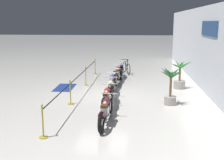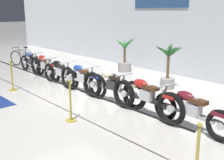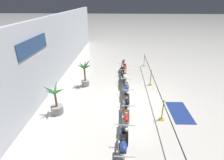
{
  "view_description": "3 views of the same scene",
  "coord_description": "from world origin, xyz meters",
  "px_view_note": "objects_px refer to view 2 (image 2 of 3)",
  "views": [
    {
      "loc": [
        12.99,
        1.65,
        3.43
      ],
      "look_at": [
        1.0,
        0.58,
        0.92
      ],
      "focal_mm": 45.0,
      "sensor_mm": 36.0,
      "label": 1
    },
    {
      "loc": [
        7.32,
        -4.63,
        2.66
      ],
      "look_at": [
        0.66,
        1.19,
        0.46
      ],
      "focal_mm": 45.0,
      "sensor_mm": 36.0,
      "label": 2
    },
    {
      "loc": [
        -8.55,
        0.86,
        5.13
      ],
      "look_at": [
        0.25,
        1.3,
        1.0
      ],
      "focal_mm": 28.0,
      "sensor_mm": 36.0,
      "label": 3
    }
  ],
  "objects_px": {
    "motorcycle_maroon_6": "(190,111)",
    "bicycle": "(23,58)",
    "motorcycle_red_1": "(45,67)",
    "motorcycle_black_2": "(60,73)",
    "stanchion_mid_right": "(71,107)",
    "potted_palm_right_of_row": "(125,58)",
    "motorcycle_cream_4": "(112,87)",
    "potted_palm_left_of_row": "(168,65)",
    "stanchion_far_left": "(16,71)",
    "motorcycle_red_5": "(145,98)",
    "motorcycle_blue_0": "(32,62)",
    "motorcycle_blue_3": "(82,79)",
    "stanchion_mid_left": "(12,80)"
  },
  "relations": [
    {
      "from": "motorcycle_blue_0",
      "to": "motorcycle_cream_4",
      "type": "bearing_deg",
      "value": -1.41
    },
    {
      "from": "motorcycle_blue_3",
      "to": "motorcycle_cream_4",
      "type": "xyz_separation_m",
      "value": [
        1.39,
        0.08,
        -0.0
      ]
    },
    {
      "from": "stanchion_mid_right",
      "to": "potted_palm_right_of_row",
      "type": "bearing_deg",
      "value": 123.57
    },
    {
      "from": "potted_palm_right_of_row",
      "to": "stanchion_mid_left",
      "type": "bearing_deg",
      "value": -93.09
    },
    {
      "from": "motorcycle_red_1",
      "to": "stanchion_far_left",
      "type": "distance_m",
      "value": 2.12
    },
    {
      "from": "motorcycle_blue_0",
      "to": "motorcycle_black_2",
      "type": "xyz_separation_m",
      "value": [
        2.72,
        -0.2,
        0.01
      ]
    },
    {
      "from": "motorcycle_cream_4",
      "to": "stanchion_mid_left",
      "type": "bearing_deg",
      "value": -152.41
    },
    {
      "from": "motorcycle_maroon_6",
      "to": "motorcycle_red_1",
      "type": "bearing_deg",
      "value": -179.44
    },
    {
      "from": "potted_palm_right_of_row",
      "to": "motorcycle_blue_0",
      "type": "bearing_deg",
      "value": -128.75
    },
    {
      "from": "motorcycle_maroon_6",
      "to": "bicycle",
      "type": "relative_size",
      "value": 1.31
    },
    {
      "from": "stanchion_far_left",
      "to": "stanchion_mid_right",
      "type": "distance_m",
      "value": 3.23
    },
    {
      "from": "motorcycle_blue_3",
      "to": "motorcycle_maroon_6",
      "type": "height_order",
      "value": "motorcycle_blue_3"
    },
    {
      "from": "motorcycle_red_5",
      "to": "stanchion_far_left",
      "type": "distance_m",
      "value": 4.49
    },
    {
      "from": "motorcycle_blue_3",
      "to": "stanchion_mid_left",
      "type": "xyz_separation_m",
      "value": [
        -1.82,
        -1.59,
        -0.13
      ]
    },
    {
      "from": "motorcycle_red_5",
      "to": "motorcycle_maroon_6",
      "type": "height_order",
      "value": "motorcycle_red_5"
    },
    {
      "from": "motorcycle_blue_0",
      "to": "bicycle",
      "type": "relative_size",
      "value": 1.24
    },
    {
      "from": "motorcycle_black_2",
      "to": "motorcycle_red_5",
      "type": "distance_m",
      "value": 4.14
    },
    {
      "from": "stanchion_mid_left",
      "to": "stanchion_mid_right",
      "type": "relative_size",
      "value": 1.0
    },
    {
      "from": "motorcycle_red_5",
      "to": "stanchion_mid_right",
      "type": "xyz_separation_m",
      "value": [
        -0.96,
        -1.64,
        -0.13
      ]
    },
    {
      "from": "motorcycle_red_5",
      "to": "stanchion_mid_right",
      "type": "height_order",
      "value": "stanchion_mid_right"
    },
    {
      "from": "potted_palm_left_of_row",
      "to": "stanchion_mid_left",
      "type": "xyz_separation_m",
      "value": [
        -3.29,
        -4.18,
        -0.49
      ]
    },
    {
      "from": "motorcycle_black_2",
      "to": "bicycle",
      "type": "relative_size",
      "value": 1.3
    },
    {
      "from": "motorcycle_blue_0",
      "to": "motorcycle_red_1",
      "type": "bearing_deg",
      "value": -5.28
    },
    {
      "from": "potted_palm_left_of_row",
      "to": "potted_palm_right_of_row",
      "type": "height_order",
      "value": "potted_palm_left_of_row"
    },
    {
      "from": "motorcycle_blue_0",
      "to": "motorcycle_red_5",
      "type": "xyz_separation_m",
      "value": [
        6.86,
        -0.17,
        0.03
      ]
    },
    {
      "from": "stanchion_mid_left",
      "to": "motorcycle_black_2",
      "type": "bearing_deg",
      "value": 75.26
    },
    {
      "from": "motorcycle_cream_4",
      "to": "bicycle",
      "type": "bearing_deg",
      "value": 176.73
    },
    {
      "from": "potted_palm_left_of_row",
      "to": "motorcycle_red_1",
      "type": "bearing_deg",
      "value": -148.93
    },
    {
      "from": "potted_palm_right_of_row",
      "to": "stanchion_mid_right",
      "type": "height_order",
      "value": "potted_palm_right_of_row"
    },
    {
      "from": "motorcycle_red_1",
      "to": "motorcycle_cream_4",
      "type": "height_order",
      "value": "motorcycle_cream_4"
    },
    {
      "from": "potted_palm_right_of_row",
      "to": "stanchion_far_left",
      "type": "distance_m",
      "value": 5.02
    },
    {
      "from": "motorcycle_cream_4",
      "to": "bicycle",
      "type": "xyz_separation_m",
      "value": [
        -7.02,
        0.4,
        -0.09
      ]
    },
    {
      "from": "potted_palm_left_of_row",
      "to": "stanchion_far_left",
      "type": "distance_m",
      "value": 5.09
    },
    {
      "from": "bicycle",
      "to": "stanchion_mid_right",
      "type": "xyz_separation_m",
      "value": [
        7.41,
        -2.08,
        -0.04
      ]
    },
    {
      "from": "motorcycle_blue_3",
      "to": "stanchion_mid_left",
      "type": "bearing_deg",
      "value": -138.79
    },
    {
      "from": "motorcycle_red_1",
      "to": "potted_palm_left_of_row",
      "type": "height_order",
      "value": "potted_palm_left_of_row"
    },
    {
      "from": "motorcycle_black_2",
      "to": "bicycle",
      "type": "xyz_separation_m",
      "value": [
        -4.23,
        0.46,
        -0.07
      ]
    },
    {
      "from": "potted_palm_right_of_row",
      "to": "motorcycle_cream_4",
      "type": "bearing_deg",
      "value": -48.63
    },
    {
      "from": "motorcycle_blue_0",
      "to": "motorcycle_cream_4",
      "type": "height_order",
      "value": "motorcycle_cream_4"
    },
    {
      "from": "motorcycle_cream_4",
      "to": "potted_palm_left_of_row",
      "type": "relative_size",
      "value": 1.45
    },
    {
      "from": "potted_palm_right_of_row",
      "to": "stanchion_mid_left",
      "type": "relative_size",
      "value": 1.51
    },
    {
      "from": "stanchion_mid_right",
      "to": "motorcycle_red_1",
      "type": "bearing_deg",
      "value": 159.37
    },
    {
      "from": "motorcycle_blue_0",
      "to": "potted_palm_left_of_row",
      "type": "xyz_separation_m",
      "value": [
        5.59,
        2.37,
        0.39
      ]
    },
    {
      "from": "bicycle",
      "to": "stanchion_far_left",
      "type": "bearing_deg",
      "value": -26.31
    },
    {
      "from": "motorcycle_blue_3",
      "to": "potted_palm_left_of_row",
      "type": "bearing_deg",
      "value": 60.42
    },
    {
      "from": "motorcycle_maroon_6",
      "to": "bicycle",
      "type": "distance_m",
      "value": 9.65
    },
    {
      "from": "motorcycle_red_5",
      "to": "motorcycle_maroon_6",
      "type": "xyz_separation_m",
      "value": [
        1.28,
        0.1,
        -0.03
      ]
    },
    {
      "from": "motorcycle_red_1",
      "to": "motorcycle_black_2",
      "type": "height_order",
      "value": "motorcycle_red_1"
    },
    {
      "from": "bicycle",
      "to": "motorcycle_black_2",
      "type": "bearing_deg",
      "value": -6.27
    },
    {
      "from": "motorcycle_blue_3",
      "to": "motorcycle_cream_4",
      "type": "distance_m",
      "value": 1.39
    }
  ]
}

